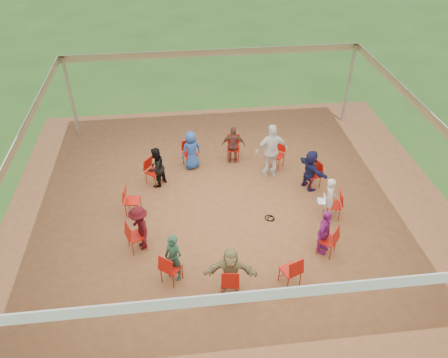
{
  "coord_description": "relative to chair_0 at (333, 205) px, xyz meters",
  "views": [
    {
      "loc": [
        -1.33,
        -9.37,
        8.32
      ],
      "look_at": [
        -0.2,
        0.3,
        1.08
      ],
      "focal_mm": 35.0,
      "sensor_mm": 36.0,
      "label": 1
    }
  ],
  "objects": [
    {
      "name": "ground",
      "position": [
        -2.8,
        0.41,
        -0.45
      ],
      "size": [
        80.0,
        80.0,
        0.0
      ],
      "primitive_type": "plane",
      "color": "#28531A",
      "rests_on": "ground"
    },
    {
      "name": "dirt_patch",
      "position": [
        -2.8,
        0.41,
        -0.44
      ],
      "size": [
        13.0,
        13.0,
        0.0
      ],
      "primitive_type": "plane",
      "color": "brown",
      "rests_on": "ground"
    },
    {
      "name": "tent",
      "position": [
        -2.8,
        0.41,
        1.92
      ],
      "size": [
        10.33,
        10.33,
        3.0
      ],
      "color": "#B2B2B7",
      "rests_on": "ground"
    },
    {
      "name": "chair_0",
      "position": [
        0.0,
        0.0,
        0.0
      ],
      "size": [
        0.5,
        0.48,
        0.9
      ],
      "primitive_type": null,
      "rotation": [
        0.0,
        0.0,
        1.42
      ],
      "color": "#B31108",
      "rests_on": "ground"
    },
    {
      "name": "chair_1",
      "position": [
        -0.17,
        1.45,
        0.0
      ],
      "size": [
        0.56,
        0.55,
        0.9
      ],
      "primitive_type": null,
      "rotation": [
        0.0,
        0.0,
        1.95
      ],
      "color": "#B31108",
      "rests_on": "ground"
    },
    {
      "name": "chair_2",
      "position": [
        -1.04,
        2.63,
        0.0
      ],
      "size": [
        0.6,
        0.61,
        0.9
      ],
      "primitive_type": null,
      "rotation": [
        0.0,
        0.0,
        2.47
      ],
      "color": "#B31108",
      "rests_on": "ground"
    },
    {
      "name": "chair_3",
      "position": [
        -2.38,
        3.21,
        0.0
      ],
      "size": [
        0.48,
        0.5,
        0.9
      ],
      "primitive_type": null,
      "rotation": [
        0.0,
        0.0,
        2.99
      ],
      "color": "#B31108",
      "rests_on": "ground"
    },
    {
      "name": "chair_4",
      "position": [
        -3.84,
        3.04,
        0.0
      ],
      "size": [
        0.55,
        0.56,
        0.9
      ],
      "primitive_type": null,
      "rotation": [
        0.0,
        0.0,
        -2.76
      ],
      "color": "#B31108",
      "rests_on": "ground"
    },
    {
      "name": "chair_5",
      "position": [
        -5.01,
        2.17,
        0.0
      ],
      "size": [
        0.61,
        0.6,
        0.9
      ],
      "primitive_type": null,
      "rotation": [
        0.0,
        0.0,
        -2.24
      ],
      "color": "#B31108",
      "rests_on": "ground"
    },
    {
      "name": "chair_6",
      "position": [
        -5.59,
        0.83,
        0.0
      ],
      "size": [
        0.5,
        0.48,
        0.9
      ],
      "primitive_type": null,
      "rotation": [
        0.0,
        0.0,
        -1.72
      ],
      "color": "#B31108",
      "rests_on": "ground"
    },
    {
      "name": "chair_7",
      "position": [
        -5.42,
        -0.63,
        0.0
      ],
      "size": [
        0.56,
        0.55,
        0.9
      ],
      "primitive_type": null,
      "rotation": [
        0.0,
        0.0,
        -1.19
      ],
      "color": "#B31108",
      "rests_on": "ground"
    },
    {
      "name": "chair_8",
      "position": [
        -4.55,
        -1.8,
        0.0
      ],
      "size": [
        0.6,
        0.61,
        0.9
      ],
      "primitive_type": null,
      "rotation": [
        0.0,
        0.0,
        -0.67
      ],
      "color": "#B31108",
      "rests_on": "ground"
    },
    {
      "name": "chair_9",
      "position": [
        -3.21,
        -2.38,
        0.0
      ],
      "size": [
        0.48,
        0.5,
        0.9
      ],
      "primitive_type": null,
      "rotation": [
        0.0,
        0.0,
        -0.15
      ],
      "color": "#B31108",
      "rests_on": "ground"
    },
    {
      "name": "chair_10",
      "position": [
        -1.76,
        -2.21,
        0.0
      ],
      "size": [
        0.55,
        0.56,
        0.9
      ],
      "primitive_type": null,
      "rotation": [
        0.0,
        0.0,
        0.38
      ],
      "color": "#B31108",
      "rests_on": "ground"
    },
    {
      "name": "chair_11",
      "position": [
        -0.58,
        -1.34,
        0.0
      ],
      "size": [
        0.61,
        0.6,
        0.9
      ],
      "primitive_type": null,
      "rotation": [
        0.0,
        0.0,
        0.9
      ],
      "color": "#B31108",
      "rests_on": "ground"
    },
    {
      "name": "person_seated_0",
      "position": [
        -0.12,
        0.02,
        0.22
      ],
      "size": [
        0.38,
        0.53,
        1.33
      ],
      "primitive_type": "imported",
      "rotation": [
        0.0,
        0.0,
        1.42
      ],
      "color": "beige",
      "rests_on": "ground"
    },
    {
      "name": "person_seated_1",
      "position": [
        -0.28,
        1.41,
        0.22
      ],
      "size": [
        0.88,
        1.31,
        1.33
      ],
      "primitive_type": "imported",
      "rotation": [
        0.0,
        0.0,
        1.95
      ],
      "color": "#161842",
      "rests_on": "ground"
    },
    {
      "name": "person_seated_2",
      "position": [
        -2.4,
        3.09,
        0.22
      ],
      "size": [
        0.83,
        0.51,
        1.33
      ],
      "primitive_type": "imported",
      "rotation": [
        0.0,
        0.0,
        2.99
      ],
      "color": "brown",
      "rests_on": "ground"
    },
    {
      "name": "person_seated_3",
      "position": [
        -3.79,
        2.93,
        0.22
      ],
      "size": [
        0.74,
        0.58,
        1.33
      ],
      "primitive_type": "imported",
      "rotation": [
        0.0,
        0.0,
        -2.76
      ],
      "color": "#214492",
      "rests_on": "ground"
    },
    {
      "name": "person_seated_4",
      "position": [
        -4.92,
        2.09,
        0.22
      ],
      "size": [
        0.69,
        0.74,
        1.33
      ],
      "primitive_type": "imported",
      "rotation": [
        0.0,
        0.0,
        -2.24
      ],
      "color": "black",
      "rests_on": "ground"
    },
    {
      "name": "person_seated_5",
      "position": [
        -5.31,
        -0.58,
        0.22
      ],
      "size": [
        0.71,
        0.95,
        1.33
      ],
      "primitive_type": "imported",
      "rotation": [
        0.0,
        0.0,
        -1.19
      ],
      "color": "#3B080D",
      "rests_on": "ground"
    },
    {
      "name": "person_seated_6",
      "position": [
        -4.48,
        -1.71,
        0.22
      ],
      "size": [
        0.58,
        0.55,
        1.33
      ],
      "primitive_type": "imported",
      "rotation": [
        0.0,
        0.0,
        -0.67
      ],
      "color": "#224332",
      "rests_on": "ground"
    },
    {
      "name": "person_seated_7",
      "position": [
        -3.19,
        -2.26,
        0.22
      ],
      "size": [
        1.28,
        0.64,
        1.33
      ],
      "primitive_type": "imported",
      "rotation": [
        0.0,
        0.0,
        -0.15
      ],
      "color": "#8F8253",
      "rests_on": "ground"
    },
    {
      "name": "person_seated_8",
      "position": [
        -0.68,
        -1.27,
        0.22
      ],
      "size": [
        0.8,
        0.86,
        1.33
      ],
      "primitive_type": "imported",
      "rotation": [
        0.0,
        0.0,
        0.9
      ],
      "color": "#982583",
      "rests_on": "ground"
    },
    {
      "name": "standing_person",
      "position": [
        -1.32,
        2.21,
        0.47
      ],
      "size": [
        1.11,
        0.64,
        1.82
      ],
      "primitive_type": "imported",
      "rotation": [
        0.0,
        0.0,
        3.23
      ],
      "color": "silver",
      "rests_on": "ground"
    },
    {
      "name": "cable_coil",
      "position": [
        -1.74,
        0.11,
        -0.43
      ],
      "size": [
        0.29,
        0.29,
        0.03
      ],
      "rotation": [
        0.0,
        0.0,
        0.01
      ],
      "color": "black",
      "rests_on": "ground"
    },
    {
      "name": "laptop",
      "position": [
        -0.28,
        0.04,
        0.17
      ],
      "size": [
        0.27,
        0.32,
        0.2
      ],
      "rotation": [
        0.0,
        0.0,
        1.42
      ],
      "color": "#B7B7BC",
      "rests_on": "ground"
    }
  ]
}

